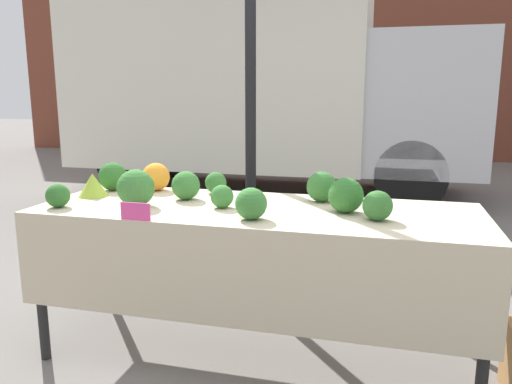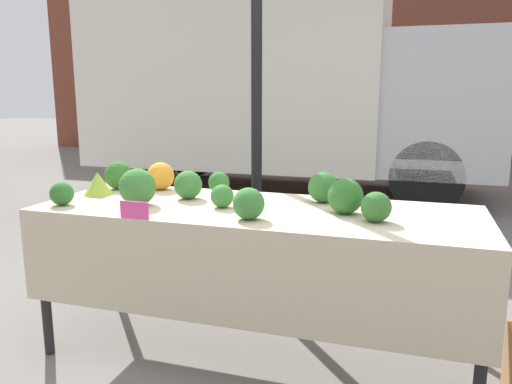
{
  "view_description": "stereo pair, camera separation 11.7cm",
  "coord_description": "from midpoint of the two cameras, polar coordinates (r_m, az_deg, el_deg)",
  "views": [
    {
      "loc": [
        0.62,
        -2.36,
        1.36
      ],
      "look_at": [
        0.0,
        0.0,
        0.87
      ],
      "focal_mm": 35.0,
      "sensor_mm": 36.0,
      "label": 1
    },
    {
      "loc": [
        0.73,
        -2.33,
        1.36
      ],
      "look_at": [
        0.0,
        0.0,
        0.87
      ],
      "focal_mm": 35.0,
      "sensor_mm": 36.0,
      "label": 2
    }
  ],
  "objects": [
    {
      "name": "price_sign",
      "position": [
        2.33,
        -15.01,
        -2.17
      ],
      "size": [
        0.15,
        0.01,
        0.08
      ],
      "color": "#EF4793",
      "rests_on": "market_table"
    },
    {
      "name": "romanesco_head",
      "position": [
        2.92,
        -19.24,
        0.76
      ],
      "size": [
        0.16,
        0.16,
        0.13
      ],
      "color": "#93B238",
      "rests_on": "market_table"
    },
    {
      "name": "broccoli_head_2",
      "position": [
        2.5,
        -5.25,
        -0.51
      ],
      "size": [
        0.12,
        0.12,
        0.12
      ],
      "color": "#387533",
      "rests_on": "market_table"
    },
    {
      "name": "broccoli_head_6",
      "position": [
        3.07,
        -17.11,
        1.71
      ],
      "size": [
        0.17,
        0.17,
        0.17
      ],
      "color": "#2D6628",
      "rests_on": "market_table"
    },
    {
      "name": "broccoli_head_5",
      "position": [
        2.72,
        -9.25,
        0.75
      ],
      "size": [
        0.15,
        0.15,
        0.15
      ],
      "color": "#387533",
      "rests_on": "market_table"
    },
    {
      "name": "building_facade",
      "position": [
        11.13,
        11.65,
        17.15
      ],
      "size": [
        16.0,
        0.6,
        5.08
      ],
      "color": "brown",
      "rests_on": "ground_plane"
    },
    {
      "name": "broccoli_head_4",
      "position": [
        2.41,
        8.87,
        -0.38
      ],
      "size": [
        0.17,
        0.17,
        0.17
      ],
      "color": "#2D6628",
      "rests_on": "market_table"
    },
    {
      "name": "orange_cauliflower",
      "position": [
        3.0,
        -12.47,
        1.7
      ],
      "size": [
        0.16,
        0.16,
        0.16
      ],
      "color": "orange",
      "rests_on": "market_table"
    },
    {
      "name": "parked_truck",
      "position": [
        6.96,
        -0.22,
        12.07
      ],
      "size": [
        5.35,
        1.93,
        2.71
      ],
      "color": "silver",
      "rests_on": "ground_plane"
    },
    {
      "name": "tent_pole",
      "position": [
        3.25,
        -1.66,
        6.92
      ],
      "size": [
        0.07,
        0.07,
        2.22
      ],
      "color": "black",
      "rests_on": "ground_plane"
    },
    {
      "name": "broccoli_head_1",
      "position": [
        2.26,
        -2.05,
        -1.35
      ],
      "size": [
        0.15,
        0.15,
        0.15
      ],
      "color": "#387533",
      "rests_on": "market_table"
    },
    {
      "name": "broccoli_head_9",
      "position": [
        2.29,
        12.31,
        -1.54
      ],
      "size": [
        0.14,
        0.14,
        0.14
      ],
      "color": "#336B2D",
      "rests_on": "market_table"
    },
    {
      "name": "broccoli_head_0",
      "position": [
        2.86,
        -5.79,
        1.06
      ],
      "size": [
        0.12,
        0.12,
        0.12
      ],
      "color": "#336B2D",
      "rests_on": "market_table"
    },
    {
      "name": "market_table",
      "position": [
        2.47,
        -1.73,
        -4.27
      ],
      "size": [
        2.21,
        0.79,
        0.79
      ],
      "color": "beige",
      "rests_on": "ground_plane"
    },
    {
      "name": "broccoli_head_3",
      "position": [
        2.71,
        -22.87,
        -0.39
      ],
      "size": [
        0.12,
        0.12,
        0.12
      ],
      "color": "#2D6628",
      "rests_on": "market_table"
    },
    {
      "name": "broccoli_head_8",
      "position": [
        2.64,
        6.26,
        0.6
      ],
      "size": [
        0.16,
        0.16,
        0.16
      ],
      "color": "#336B2D",
      "rests_on": "market_table"
    },
    {
      "name": "ground_plane",
      "position": [
        2.79,
        -1.26,
        -17.86
      ],
      "size": [
        40.0,
        40.0,
        0.0
      ],
      "primitive_type": "plane",
      "color": "slate"
    },
    {
      "name": "broccoli_head_7",
      "position": [
        2.6,
        -14.84,
        0.44
      ],
      "size": [
        0.19,
        0.19,
        0.19
      ],
      "color": "#387533",
      "rests_on": "market_table"
    }
  ]
}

